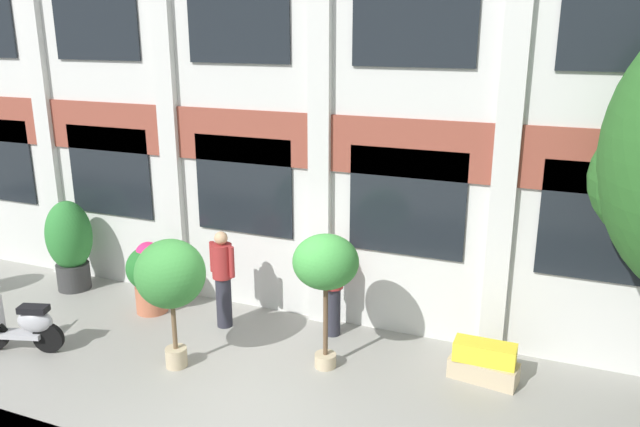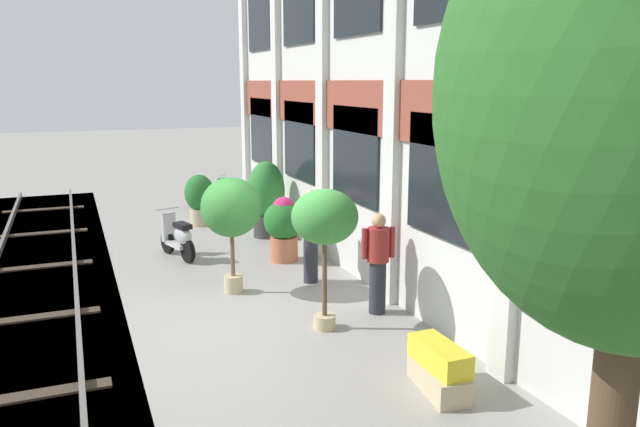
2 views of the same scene
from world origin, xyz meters
TOP-DOWN VIEW (x-y plane):
  - ground_plane at (0.00, 0.00)m, footprint 80.00×80.00m
  - apartment_facade at (0.00, 2.66)m, footprint 17.63×0.64m
  - potted_plant_glazed_jar at (-4.92, 1.81)m, footprint 0.85×0.85m
  - potted_plant_terracotta_small at (-1.39, 0.12)m, footprint 1.01×1.01m
  - potted_plant_tall_urn at (0.67, 0.96)m, footprint 0.95×0.95m
  - potted_plant_ribbed_drum at (-2.90, 1.54)m, footprint 0.80×0.80m
  - potted_plant_square_trough at (2.90, 1.48)m, footprint 1.00×0.52m
  - scooter_near_curb at (-3.83, -0.39)m, footprint 1.35×0.64m
  - resident_by_doorway at (0.39, 1.96)m, footprint 0.34×0.52m
  - resident_watching_tracks at (-1.41, 1.54)m, footprint 0.52×0.34m

SIDE VIEW (x-z plane):
  - ground_plane at x=0.00m, z-range 0.00..0.00m
  - potted_plant_square_trough at x=2.90m, z-range -0.02..0.56m
  - scooter_near_curb at x=-3.83m, z-range -0.05..0.93m
  - potted_plant_ribbed_drum at x=-2.90m, z-range 0.09..1.38m
  - resident_by_doorway at x=0.39m, z-range 0.05..1.63m
  - resident_watching_tracks at x=-1.41m, z-range 0.06..1.74m
  - potted_plant_glazed_jar at x=-4.92m, z-range 0.07..1.82m
  - potted_plant_terracotta_small at x=-1.39m, z-range 0.45..2.43m
  - potted_plant_tall_urn at x=0.67m, z-range 0.59..2.65m
  - apartment_facade at x=0.00m, z-range -0.03..8.96m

